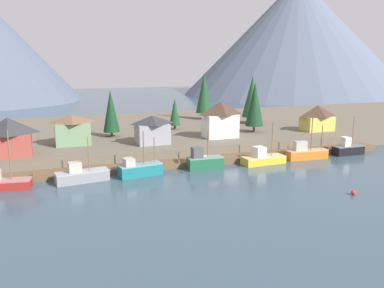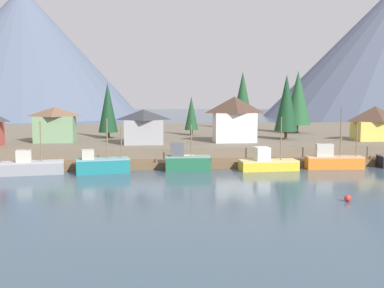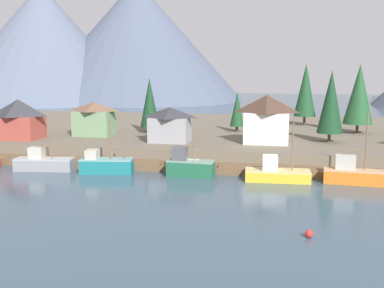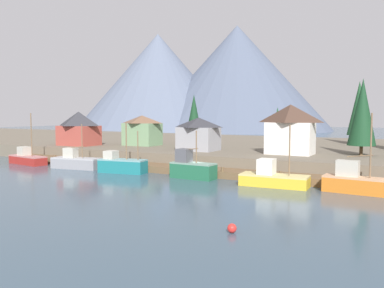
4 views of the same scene
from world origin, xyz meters
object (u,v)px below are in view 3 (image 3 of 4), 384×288
object	(u,v)px
fishing_boat_teal	(105,165)
conifer_mid_right	(237,109)
house_white	(267,119)
conifer_back_left	(359,94)
conifer_near_right	(331,102)
conifer_mid_left	(150,102)
fishing_boat_yellow	(276,173)
house_green	(94,119)
fishing_boat_grey	(44,163)
house_grey	(170,124)
fishing_boat_orange	(356,175)
fishing_boat_green	(189,166)
conifer_near_left	(305,90)
house_red	(19,119)
channel_buoy	(309,234)

from	to	relation	value
fishing_boat_teal	conifer_mid_right	xyz separation A→B (m)	(15.20, 28.07, 5.59)
house_white	conifer_back_left	bearing A→B (deg)	43.87
conifer_near_right	conifer_mid_left	world-z (taller)	conifer_near_right
conifer_near_right	conifer_mid_right	distance (m)	19.00
fishing_boat_yellow	house_green	size ratio (longest dim) A/B	1.21
fishing_boat_grey	house_grey	size ratio (longest dim) A/B	1.28
fishing_boat_yellow	conifer_mid_right	size ratio (longest dim) A/B	1.10
fishing_boat_orange	conifer_back_left	size ratio (longest dim) A/B	0.70
fishing_boat_grey	conifer_mid_left	distance (m)	26.26
fishing_boat_green	conifer_near_right	xyz separation A→B (m)	(19.53, 17.61, 7.62)
fishing_boat_teal	house_grey	distance (m)	15.32
conifer_near_left	conifer_near_right	size ratio (longest dim) A/B	1.12
conifer_mid_right	conifer_back_left	world-z (taller)	conifer_back_left
house_white	conifer_near_right	bearing A→B (deg)	17.96
fishing_boat_yellow	conifer_near_left	world-z (taller)	conifer_near_left
house_red	conifer_near_right	distance (m)	51.89
conifer_mid_left	channel_buoy	world-z (taller)	conifer_mid_left
conifer_near_right	fishing_boat_grey	bearing A→B (deg)	-155.85
fishing_boat_teal	house_red	bearing A→B (deg)	140.89
fishing_boat_teal	house_white	distance (m)	26.49
conifer_mid_left	house_green	bearing A→B (deg)	-145.80
fishing_boat_orange	house_red	xyz separation A→B (m)	(-53.22, 11.32, 4.73)
fishing_boat_orange	conifer_near_left	world-z (taller)	conifer_near_left
conifer_near_left	conifer_near_right	distance (m)	23.68
fishing_boat_yellow	conifer_near_right	distance (m)	21.29
fishing_boat_teal	conifer_near_left	distance (m)	50.96
house_white	fishing_boat_green	bearing A→B (deg)	-123.61
fishing_boat_yellow	house_green	xyz separation A→B (m)	(-32.44, 17.83, 4.47)
conifer_back_left	house_green	bearing A→B (deg)	-165.11
fishing_boat_orange	channel_buoy	size ratio (longest dim) A/B	12.73
conifer_mid_right	conifer_mid_left	bearing A→B (deg)	-164.68
conifer_mid_right	fishing_boat_green	bearing A→B (deg)	-97.23
fishing_boat_teal	channel_buoy	distance (m)	33.16
conifer_mid_right	channel_buoy	world-z (taller)	conifer_mid_right
fishing_boat_yellow	conifer_near_right	xyz separation A→B (m)	(7.98, 18.04, 7.99)
fishing_boat_orange	conifer_near_left	bearing A→B (deg)	100.88
conifer_back_left	fishing_boat_grey	bearing A→B (deg)	-146.93
conifer_near_left	house_grey	bearing A→B (deg)	-128.50
fishing_boat_orange	house_white	size ratio (longest dim) A/B	1.15
house_grey	conifer_mid_left	world-z (taller)	conifer_mid_left
fishing_boat_teal	channel_buoy	size ratio (longest dim) A/B	10.70
house_grey	fishing_boat_yellow	bearing A→B (deg)	-37.68
fishing_boat_grey	house_red	bearing A→B (deg)	124.68
fishing_boat_teal	conifer_near_right	bearing A→B (deg)	21.28
fishing_boat_grey	channel_buoy	size ratio (longest dim) A/B	12.08
conifer_mid_right	fishing_boat_teal	bearing A→B (deg)	-118.43
fishing_boat_orange	house_grey	xyz separation A→B (m)	(-27.23, 13.10, 4.19)
fishing_boat_teal	fishing_boat_orange	distance (m)	33.06
fishing_boat_yellow	house_grey	world-z (taller)	house_grey
conifer_mid_left	fishing_boat_yellow	bearing A→B (deg)	-44.72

